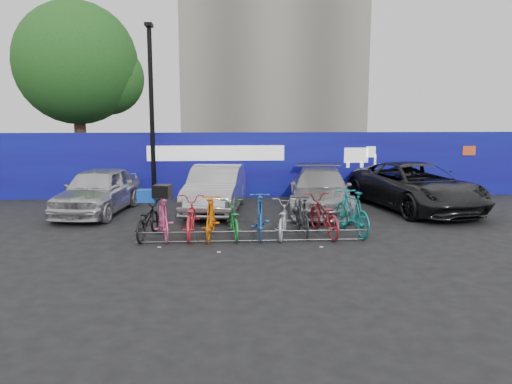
{
  "coord_description": "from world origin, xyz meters",
  "views": [
    {
      "loc": [
        -0.59,
        -12.35,
        3.14
      ],
      "look_at": [
        0.24,
        2.0,
        0.83
      ],
      "focal_mm": 35.0,
      "sensor_mm": 36.0,
      "label": 1
    }
  ],
  "objects": [
    {
      "name": "bike_1",
      "position": [
        -2.2,
        -0.06,
        0.52
      ],
      "size": [
        0.89,
        1.81,
        1.05
      ],
      "primitive_type": "imported",
      "rotation": [
        0.0,
        0.0,
        3.38
      ],
      "color": "#EF5493",
      "rests_on": "ground"
    },
    {
      "name": "hoarding",
      "position": [
        0.01,
        6.0,
        1.2
      ],
      "size": [
        22.0,
        0.18,
        2.4
      ],
      "color": "#12097C",
      "rests_on": "ground"
    },
    {
      "name": "bike_4",
      "position": [
        -0.45,
        -0.02,
        0.45
      ],
      "size": [
        0.75,
        1.75,
        0.9
      ],
      "primitive_type": "imported",
      "rotation": [
        0.0,
        0.0,
        3.23
      ],
      "color": "#1F7733",
      "rests_on": "ground"
    },
    {
      "name": "bike_8",
      "position": [
        1.85,
        0.0,
        0.52
      ],
      "size": [
        1.03,
        2.06,
        1.04
      ],
      "primitive_type": "imported",
      "rotation": [
        0.0,
        0.0,
        3.32
      ],
      "color": "maroon",
      "rests_on": "ground"
    },
    {
      "name": "bike_9",
      "position": [
        2.61,
        0.07,
        0.59
      ],
      "size": [
        0.93,
        2.02,
        1.17
      ],
      "primitive_type": "imported",
      "rotation": [
        0.0,
        0.0,
        3.34
      ],
      "color": "#127979",
      "rests_on": "ground"
    },
    {
      "name": "lamppost",
      "position": [
        -3.2,
        5.4,
        3.27
      ],
      "size": [
        0.25,
        0.5,
        6.11
      ],
      "color": "black",
      "rests_on": "ground"
    },
    {
      "name": "car_3",
      "position": [
        5.49,
        3.29,
        0.75
      ],
      "size": [
        3.55,
        5.82,
        1.51
      ],
      "primitive_type": "imported",
      "rotation": [
        0.0,
        0.0,
        0.2
      ],
      "color": "black",
      "rests_on": "ground"
    },
    {
      "name": "bike_rack",
      "position": [
        -0.0,
        -0.6,
        0.16
      ],
      "size": [
        5.6,
        0.03,
        0.3
      ],
      "color": "#595B60",
      "rests_on": "ground"
    },
    {
      "name": "bike_2",
      "position": [
        -1.54,
        0.07,
        0.5
      ],
      "size": [
        0.67,
        1.91,
        1.0
      ],
      "primitive_type": "imported",
      "rotation": [
        0.0,
        0.0,
        3.14
      ],
      "color": "red",
      "rests_on": "ground"
    },
    {
      "name": "cargo_crate",
      "position": [
        -2.61,
        0.02,
        1.08
      ],
      "size": [
        0.44,
        0.33,
        0.31
      ],
      "primitive_type": "cube",
      "rotation": [
        0.0,
        0.0,
        -0.01
      ],
      "color": "#1142B4",
      "rests_on": "bike_0"
    },
    {
      "name": "bike_3",
      "position": [
        -1.02,
        -0.14,
        0.54
      ],
      "size": [
        0.63,
        1.82,
        1.07
      ],
      "primitive_type": "imported",
      "rotation": [
        0.0,
        0.0,
        3.07
      ],
      "color": "orange",
      "rests_on": "ground"
    },
    {
      "name": "cargo_topcase",
      "position": [
        -2.2,
        -0.06,
        1.2
      ],
      "size": [
        0.49,
        0.46,
        0.31
      ],
      "primitive_type": "cube",
      "rotation": [
        0.0,
        0.0,
        -0.21
      ],
      "color": "black",
      "rests_on": "bike_1"
    },
    {
      "name": "bike_0",
      "position": [
        -2.61,
        0.02,
        0.46
      ],
      "size": [
        0.85,
        1.82,
        0.92
      ],
      "primitive_type": "imported",
      "rotation": [
        0.0,
        0.0,
        3.0
      ],
      "color": "black",
      "rests_on": "ground"
    },
    {
      "name": "car_2",
      "position": [
        2.36,
        3.2,
        0.68
      ],
      "size": [
        2.54,
        4.89,
        1.36
      ],
      "primitive_type": "imported",
      "rotation": [
        0.0,
        0.0,
        -0.14
      ],
      "color": "#9A999E",
      "rests_on": "ground"
    },
    {
      "name": "tree",
      "position": [
        -6.77,
        10.06,
        5.07
      ],
      "size": [
        5.4,
        5.2,
        7.8
      ],
      "color": "#382314",
      "rests_on": "ground"
    },
    {
      "name": "bike_7",
      "position": [
        1.32,
        0.09,
        0.5
      ],
      "size": [
        0.53,
        1.68,
        1.0
      ],
      "primitive_type": "imported",
      "rotation": [
        0.0,
        0.0,
        3.18
      ],
      "color": "#262628",
      "rests_on": "ground"
    },
    {
      "name": "car_0",
      "position": [
        -4.62,
        3.24,
        0.72
      ],
      "size": [
        2.26,
        4.44,
        1.45
      ],
      "primitive_type": "imported",
      "rotation": [
        0.0,
        0.0,
        -0.13
      ],
      "color": "silver",
      "rests_on": "ground"
    },
    {
      "name": "bike_6",
      "position": [
        0.8,
        -0.04,
        0.46
      ],
      "size": [
        0.93,
        1.82,
        0.91
      ],
      "primitive_type": "imported",
      "rotation": [
        0.0,
        0.0,
        2.95
      ],
      "color": "#B4B6BC",
      "rests_on": "ground"
    },
    {
      "name": "bike_5",
      "position": [
        0.22,
        -0.06,
        0.55
      ],
      "size": [
        0.6,
        1.86,
        1.11
      ],
      "primitive_type": "imported",
      "rotation": [
        0.0,
        0.0,
        3.1
      ],
      "color": "#1F56A3",
      "rests_on": "ground"
    },
    {
      "name": "ground",
      "position": [
        0.0,
        0.0,
        0.0
      ],
      "size": [
        100.0,
        100.0,
        0.0
      ],
      "primitive_type": "plane",
      "color": "black",
      "rests_on": "ground"
    },
    {
      "name": "car_1",
      "position": [
        -0.97,
        3.35,
        0.72
      ],
      "size": [
        2.09,
        4.54,
        1.44
      ],
      "primitive_type": "imported",
      "rotation": [
        0.0,
        0.0,
        -0.13
      ],
      "color": "#A8A7AC",
      "rests_on": "ground"
    }
  ]
}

